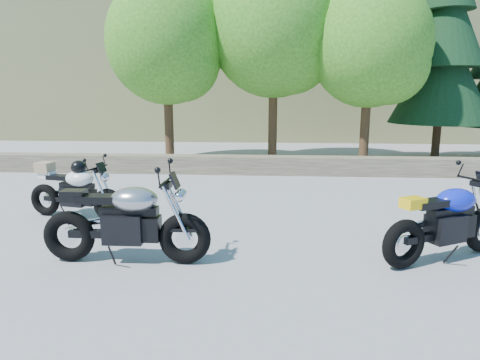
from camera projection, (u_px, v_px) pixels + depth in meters
The scene contains 11 objects.
ground at pixel (223, 240), 6.66m from camera, with size 90.00×90.00×0.00m, color gray.
stone_wall at pixel (244, 165), 11.98m from camera, with size 22.00×0.55×0.50m, color brown.
hillside at pixel (302, 21), 32.29m from camera, with size 80.00×30.00×15.00m, color olive.
tree_decid_left at pixel (169, 46), 13.06m from camera, with size 3.67×3.67×5.62m.
tree_decid_mid at pixel (278, 33), 13.14m from camera, with size 4.08×4.08×6.24m.
tree_decid_right at pixel (374, 49), 12.48m from camera, with size 3.54×3.54×5.41m.
conifer_near at pixel (445, 46), 13.50m from camera, with size 3.17×3.17×7.06m.
silver_bike at pixel (127, 223), 5.68m from camera, with size 2.28×0.72×1.15m.
white_bike at pixel (75, 190), 7.70m from camera, with size 1.92×0.69×1.07m.
blue_bike at pixel (448, 222), 5.79m from camera, with size 1.99×1.15×1.09m.
backpack at pixel (440, 209), 7.68m from camera, with size 0.34×0.32×0.40m.
Camera 1 is at (0.71, -6.30, 2.26)m, focal length 32.00 mm.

